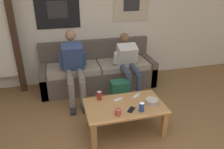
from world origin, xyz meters
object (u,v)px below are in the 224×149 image
Objects in this scene: ceramic_bowl at (152,101)px; couch at (98,72)px; drink_can_red at (99,96)px; person_seated_adult at (74,65)px; game_controller_near_left at (136,96)px; backpack at (120,93)px; cell_phone at (131,110)px; pillar_candle at (118,112)px; person_seated_teen at (128,63)px; drink_can_blue at (142,107)px; coffee_table at (125,109)px; game_controller_near_right at (118,100)px.

couch is at bearing 106.68° from ceramic_bowl.
drink_can_red reaches higher than ceramic_bowl.
couch is 1.83× the size of person_seated_adult.
game_controller_near_left is at bearing -76.29° from couch.
backpack is 2.84× the size of cell_phone.
drink_can_red is 0.85× the size of cell_phone.
cell_phone is (0.20, 0.06, -0.04)m from pillar_candle.
ceramic_bowl is (-0.03, -1.12, -0.13)m from person_seated_teen.
drink_can_blue is at bearing 0.30° from pillar_candle.
cell_phone reaches higher than coffee_table.
drink_can_red is at bearing -134.01° from backpack.
person_seated_adult is 1.37m from cell_phone.
drink_can_blue is 0.37m from game_controller_near_left.
ceramic_bowl reaches higher than backpack.
coffee_table is 0.28m from drink_can_blue.
backpack is at bearing 72.27° from pillar_candle.
coffee_table is 8.62× the size of drink_can_blue.
person_seated_adult reaches higher than game_controller_near_left.
couch is 2.02× the size of coffee_table.
person_seated_adult is (-0.48, -0.37, 0.35)m from couch.
person_seated_adult reaches higher than drink_can_red.
person_seated_teen is 8.52× the size of drink_can_red.
drink_can_red is (-0.47, 0.42, 0.00)m from drink_can_blue.
backpack is at bearing 92.49° from drink_can_blue.
person_seated_adult is 8.00× the size of game_controller_near_right.
cell_phone is (0.35, -0.36, -0.06)m from drink_can_red.
ceramic_bowl is at bearing 14.49° from pillar_candle.
person_seated_adult reaches higher than drink_can_blue.
couch is 0.80m from backpack.
person_seated_adult reaches higher than ceramic_bowl.
ceramic_bowl is (0.93, -1.13, -0.19)m from person_seated_adult.
cell_phone is at bearing -120.87° from game_controller_near_left.
drink_can_blue reaches higher than game_controller_near_right.
drink_can_blue reaches higher than backpack.
game_controller_near_right is at bearing -108.74° from backpack.
drink_can_red reaches higher than coffee_table.
person_seated_adult is at bearing 179.21° from person_seated_teen.
person_seated_adult is 9.47× the size of drink_can_red.
pillar_candle is (0.42, -1.26, -0.18)m from person_seated_adult.
game_controller_near_left reaches higher than backpack.
person_seated_teen is 7.21× the size of cell_phone.
person_seated_adult is 0.91m from backpack.
drink_can_blue is at bearing -49.36° from coffee_table.
couch is at bearing 105.22° from backpack.
pillar_candle is (-0.55, -1.25, -0.13)m from person_seated_teen.
drink_can_blue is (0.04, -0.86, 0.27)m from backpack.
coffee_table is 0.39m from ceramic_bowl.
game_controller_near_right is (0.25, -0.09, -0.05)m from drink_can_red.
game_controller_near_right is at bearing -61.10° from person_seated_adult.
game_controller_near_left is 0.35m from cell_phone.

